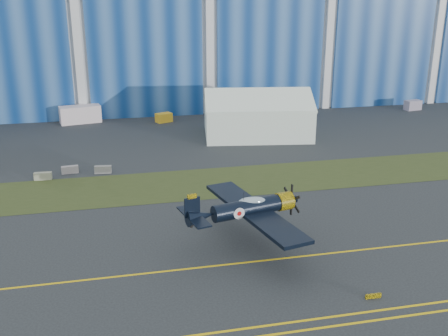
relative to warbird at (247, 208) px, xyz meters
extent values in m
plane|color=#2C3033|center=(-15.16, 2.29, -3.59)|extent=(260.00, 260.00, 0.00)
cube|color=#475128|center=(-15.16, 16.29, -3.57)|extent=(260.00, 10.00, 0.02)
cube|color=silver|center=(-15.16, 74.29, 11.41)|extent=(220.00, 45.00, 30.00)
cube|color=navy|center=(-15.16, 51.49, 6.41)|extent=(220.00, 0.60, 20.00)
cube|color=yellow|center=(-15.16, -2.71, -3.58)|extent=(200.00, 0.20, 0.02)
cube|color=yellow|center=(6.84, -9.71, -3.41)|extent=(1.20, 0.15, 0.35)
cube|color=silver|center=(-15.65, 49.51, -2.17)|extent=(6.96, 3.87, 2.85)
cube|color=yellow|center=(-1.99, 46.97, -2.84)|extent=(2.99, 2.45, 1.50)
cube|color=#9B8FA7|center=(44.14, 46.57, -2.70)|extent=(3.21, 2.08, 1.79)
cube|color=#999C84|center=(-18.88, 21.46, -3.14)|extent=(2.03, 0.71, 0.90)
cube|color=#9F9799|center=(-15.95, 23.22, -3.14)|extent=(2.06, 0.84, 0.90)
cube|color=gray|center=(-12.04, 22.42, -3.14)|extent=(2.05, 0.82, 0.90)
camera|label=1|loc=(-10.63, -39.22, 17.29)|focal=42.00mm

